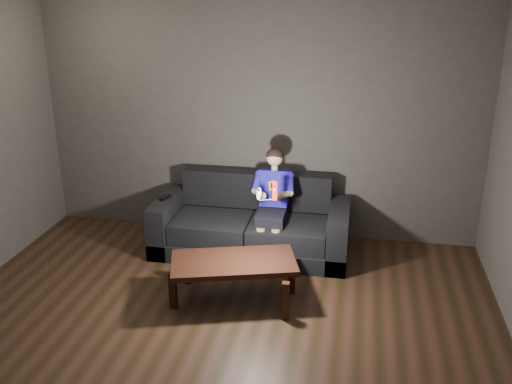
# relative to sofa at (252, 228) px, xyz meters

# --- Properties ---
(floor) EXTENTS (5.00, 5.00, 0.00)m
(floor) POSITION_rel_sofa_xyz_m (-0.03, -1.96, -0.27)
(floor) COLOR black
(floor) RESTS_ON ground
(back_wall) EXTENTS (5.00, 0.04, 2.70)m
(back_wall) POSITION_rel_sofa_xyz_m (-0.03, 0.54, 1.08)
(back_wall) COLOR #3F3B37
(back_wall) RESTS_ON ground
(ceiling) EXTENTS (5.00, 5.00, 0.02)m
(ceiling) POSITION_rel_sofa_xyz_m (-0.03, -1.96, 2.43)
(ceiling) COLOR silver
(ceiling) RESTS_ON back_wall
(sofa) EXTENTS (2.11, 0.91, 0.82)m
(sofa) POSITION_rel_sofa_xyz_m (0.00, 0.00, 0.00)
(sofa) COLOR black
(sofa) RESTS_ON floor
(child) EXTENTS (0.44, 0.54, 1.09)m
(child) POSITION_rel_sofa_xyz_m (0.24, -0.06, 0.43)
(child) COLOR black
(child) RESTS_ON sofa
(wii_remote_red) EXTENTS (0.05, 0.07, 0.19)m
(wii_remote_red) POSITION_rel_sofa_xyz_m (0.32, -0.48, 0.63)
(wii_remote_red) COLOR red
(wii_remote_red) RESTS_ON child
(nunchuk_white) EXTENTS (0.06, 0.09, 0.14)m
(nunchuk_white) POSITION_rel_sofa_xyz_m (0.17, -0.47, 0.59)
(nunchuk_white) COLOR white
(nunchuk_white) RESTS_ON child
(wii_remote_black) EXTENTS (0.09, 0.17, 0.03)m
(wii_remote_black) POSITION_rel_sofa_xyz_m (-0.95, -0.08, 0.32)
(wii_remote_black) COLOR black
(wii_remote_black) RESTS_ON sofa
(coffee_table) EXTENTS (1.25, 0.87, 0.41)m
(coffee_table) POSITION_rel_sofa_xyz_m (0.04, -1.07, 0.09)
(coffee_table) COLOR black
(coffee_table) RESTS_ON floor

